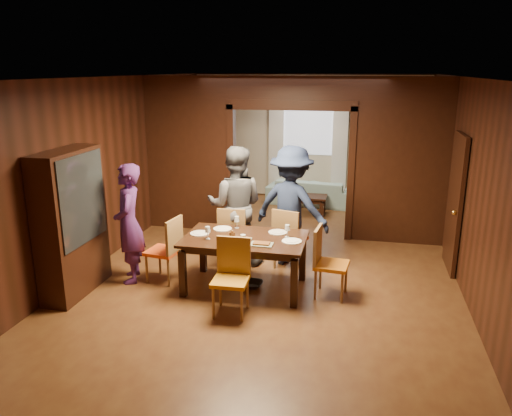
% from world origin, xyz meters
% --- Properties ---
extents(floor, '(9.00, 9.00, 0.00)m').
position_xyz_m(floor, '(0.00, 0.00, 0.00)').
color(floor, '#552C18').
rests_on(floor, ground).
extents(ceiling, '(5.50, 9.00, 0.02)m').
position_xyz_m(ceiling, '(0.00, 0.00, 2.90)').
color(ceiling, silver).
rests_on(ceiling, room_walls).
extents(room_walls, '(5.52, 9.01, 2.90)m').
position_xyz_m(room_walls, '(0.00, 1.89, 1.51)').
color(room_walls, black).
rests_on(room_walls, floor).
extents(person_purple, '(0.62, 0.74, 1.74)m').
position_xyz_m(person_purple, '(-1.95, -0.97, 0.87)').
color(person_purple, '#491F5B').
rests_on(person_purple, floor).
extents(person_grey, '(0.98, 0.80, 1.88)m').
position_xyz_m(person_grey, '(-0.63, 0.04, 0.94)').
color(person_grey, '#4E4E54').
rests_on(person_grey, floor).
extents(person_navy, '(1.38, 1.05, 1.90)m').
position_xyz_m(person_navy, '(0.24, 0.16, 0.95)').
color(person_navy, '#1C2748').
rests_on(person_navy, floor).
extents(sofa, '(2.07, 1.02, 0.58)m').
position_xyz_m(sofa, '(0.18, 3.85, 0.29)').
color(sofa, '#94C0C2').
rests_on(sofa, floor).
extents(serving_bowl, '(0.31, 0.31, 0.08)m').
position_xyz_m(serving_bowl, '(-0.16, -0.86, 0.80)').
color(serving_bowl, black).
rests_on(serving_bowl, dining_table).
extents(dining_table, '(1.69, 1.05, 0.76)m').
position_xyz_m(dining_table, '(-0.25, -0.90, 0.38)').
color(dining_table, black).
rests_on(dining_table, floor).
extents(coffee_table, '(0.80, 0.50, 0.40)m').
position_xyz_m(coffee_table, '(0.19, 3.02, 0.20)').
color(coffee_table, black).
rests_on(coffee_table, floor).
extents(chair_left, '(0.50, 0.50, 0.97)m').
position_xyz_m(chair_left, '(-1.48, -0.89, 0.48)').
color(chair_left, '#F04D16').
rests_on(chair_left, floor).
extents(chair_right, '(0.48, 0.48, 0.97)m').
position_xyz_m(chair_right, '(0.96, -0.90, 0.48)').
color(chair_right, '#CA6813').
rests_on(chair_right, floor).
extents(chair_far_l, '(0.46, 0.46, 0.97)m').
position_xyz_m(chair_far_l, '(-0.63, -0.06, 0.48)').
color(chair_far_l, '#DC5114').
rests_on(chair_far_l, floor).
extents(chair_far_r, '(0.54, 0.54, 0.97)m').
position_xyz_m(chair_far_r, '(0.26, 0.01, 0.48)').
color(chair_far_r, '#E24D15').
rests_on(chair_far_r, floor).
extents(chair_near, '(0.45, 0.45, 0.97)m').
position_xyz_m(chair_near, '(-0.25, -1.69, 0.48)').
color(chair_near, '#C67C12').
rests_on(chair_near, floor).
extents(hutch, '(0.40, 1.20, 2.00)m').
position_xyz_m(hutch, '(-2.53, -1.50, 1.00)').
color(hutch, black).
rests_on(hutch, floor).
extents(door_right, '(0.06, 0.90, 2.10)m').
position_xyz_m(door_right, '(2.70, 0.50, 1.05)').
color(door_right, black).
rests_on(door_right, floor).
extents(window_far, '(1.20, 0.03, 1.30)m').
position_xyz_m(window_far, '(0.00, 4.44, 1.70)').
color(window_far, silver).
rests_on(window_far, back_wall).
extents(curtain_left, '(0.35, 0.06, 2.40)m').
position_xyz_m(curtain_left, '(-0.75, 4.40, 1.25)').
color(curtain_left, white).
rests_on(curtain_left, back_wall).
extents(curtain_right, '(0.35, 0.06, 2.40)m').
position_xyz_m(curtain_right, '(0.75, 4.40, 1.25)').
color(curtain_right, white).
rests_on(curtain_right, back_wall).
extents(plate_left, '(0.27, 0.27, 0.01)m').
position_xyz_m(plate_left, '(-0.92, -0.88, 0.77)').
color(plate_left, silver).
rests_on(plate_left, dining_table).
extents(plate_far_l, '(0.27, 0.27, 0.01)m').
position_xyz_m(plate_far_l, '(-0.66, -0.61, 0.77)').
color(plate_far_l, white).
rests_on(plate_far_l, dining_table).
extents(plate_far_r, '(0.27, 0.27, 0.01)m').
position_xyz_m(plate_far_r, '(0.16, -0.60, 0.77)').
color(plate_far_r, silver).
rests_on(plate_far_r, dining_table).
extents(plate_right, '(0.27, 0.27, 0.01)m').
position_xyz_m(plate_right, '(0.41, -0.93, 0.77)').
color(plate_right, white).
rests_on(plate_right, dining_table).
extents(plate_near, '(0.27, 0.27, 0.01)m').
position_xyz_m(plate_near, '(-0.28, -1.18, 0.77)').
color(plate_near, silver).
rests_on(plate_near, dining_table).
extents(platter_a, '(0.30, 0.20, 0.04)m').
position_xyz_m(platter_a, '(-0.29, -1.03, 0.78)').
color(platter_a, gray).
rests_on(platter_a, dining_table).
extents(platter_b, '(0.30, 0.20, 0.04)m').
position_xyz_m(platter_b, '(0.04, -1.15, 0.78)').
color(platter_b, slate).
rests_on(platter_b, dining_table).
extents(wineglass_left, '(0.08, 0.08, 0.18)m').
position_xyz_m(wineglass_left, '(-0.73, -1.07, 0.85)').
color(wineglass_left, white).
rests_on(wineglass_left, dining_table).
extents(wineglass_far, '(0.08, 0.08, 0.18)m').
position_xyz_m(wineglass_far, '(-0.46, -0.51, 0.85)').
color(wineglass_far, silver).
rests_on(wineglass_far, dining_table).
extents(wineglass_right, '(0.08, 0.08, 0.18)m').
position_xyz_m(wineglass_right, '(0.32, -0.77, 0.85)').
color(wineglass_right, silver).
rests_on(wineglass_right, dining_table).
extents(tumbler, '(0.07, 0.07, 0.14)m').
position_xyz_m(tumbler, '(-0.21, -1.19, 0.83)').
color(tumbler, white).
rests_on(tumbler, dining_table).
extents(condiment_jar, '(0.08, 0.08, 0.11)m').
position_xyz_m(condiment_jar, '(-0.41, -0.98, 0.82)').
color(condiment_jar, '#482810').
rests_on(condiment_jar, dining_table).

